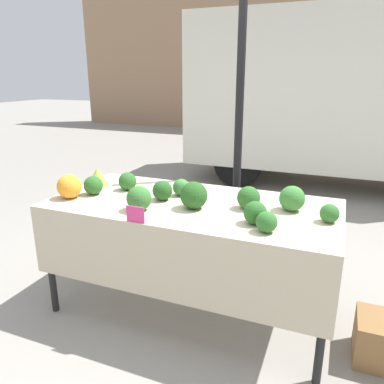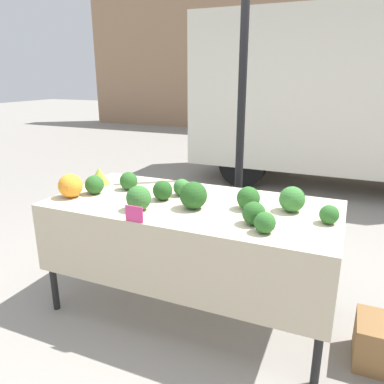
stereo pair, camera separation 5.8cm
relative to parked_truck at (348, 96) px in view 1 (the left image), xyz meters
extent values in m
plane|color=gray|center=(-0.96, -4.13, -1.42)|extent=(40.00, 40.00, 0.00)
cube|color=#9E7A5B|center=(-0.96, 5.78, 1.02)|extent=(16.00, 0.60, 4.88)
cylinder|color=black|center=(-0.85, -3.34, -0.04)|extent=(0.07, 0.07, 2.76)
cube|color=silver|center=(-0.44, 0.00, 0.08)|extent=(3.95, 1.83, 2.32)
cylinder|color=black|center=(-1.52, -0.73, -1.04)|extent=(0.76, 0.22, 0.76)
cylinder|color=black|center=(-1.52, 0.73, -1.04)|extent=(0.76, 0.22, 0.76)
cube|color=beige|center=(-0.96, -4.13, -0.57)|extent=(2.04, 0.98, 0.03)
cube|color=beige|center=(-0.96, -4.62, -0.82)|extent=(2.04, 0.01, 0.48)
cylinder|color=black|center=(-1.92, -4.56, -1.00)|extent=(0.05, 0.05, 0.83)
cylinder|color=black|center=(0.00, -4.56, -1.00)|extent=(0.05, 0.05, 0.83)
cylinder|color=black|center=(-1.92, -3.70, -1.00)|extent=(0.05, 0.05, 0.83)
cylinder|color=black|center=(0.00, -3.70, -1.00)|extent=(0.05, 0.05, 0.83)
sphere|color=orange|center=(-1.84, -4.37, -0.47)|extent=(0.18, 0.18, 0.18)
cone|color=#93B238|center=(-1.85, -4.01, -0.48)|extent=(0.18, 0.18, 0.14)
sphere|color=#336B2D|center=(-1.23, -4.41, -0.47)|extent=(0.17, 0.17, 0.17)
sphere|color=#23511E|center=(-0.90, -4.24, -0.46)|extent=(0.19, 0.19, 0.19)
sphere|color=#2D6628|center=(-0.36, -4.46, -0.49)|extent=(0.13, 0.13, 0.13)
sphere|color=#387533|center=(-1.10, -4.01, -0.49)|extent=(0.13, 0.13, 0.13)
sphere|color=#23511E|center=(-1.18, -4.16, -0.48)|extent=(0.14, 0.14, 0.14)
sphere|color=#285B23|center=(-0.56, -4.10, -0.48)|extent=(0.16, 0.16, 0.16)
sphere|color=#2D6628|center=(-0.03, -4.16, -0.49)|extent=(0.12, 0.12, 0.12)
sphere|color=#285B23|center=(-0.45, -4.35, -0.48)|extent=(0.14, 0.14, 0.14)
sphere|color=#285B23|center=(-1.72, -4.23, -0.48)|extent=(0.14, 0.14, 0.14)
sphere|color=#387533|center=(-0.28, -4.03, -0.47)|extent=(0.17, 0.17, 0.17)
sphere|color=#285B23|center=(-1.55, -4.03, -0.48)|extent=(0.14, 0.14, 0.14)
cube|color=#E53D84|center=(-1.14, -4.61, -0.50)|extent=(0.12, 0.01, 0.10)
camera|label=1|loc=(-0.02, -6.47, 0.32)|focal=35.00mm
camera|label=2|loc=(0.04, -6.45, 0.32)|focal=35.00mm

